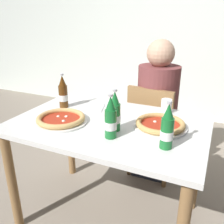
# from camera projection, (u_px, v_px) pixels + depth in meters

# --- Properties ---
(ground_plane) EXTENTS (8.00, 8.00, 0.00)m
(ground_plane) POSITION_uv_depth(u_px,v_px,m) (109.00, 215.00, 1.79)
(ground_plane) COLOR gray
(back_wall_tiled) EXTENTS (7.00, 0.10, 2.60)m
(back_wall_tiled) POSITION_uv_depth(u_px,v_px,m) (180.00, 22.00, 3.18)
(back_wall_tiled) COLOR silver
(back_wall_tiled) RESTS_ON ground_plane
(dining_table_main) EXTENTS (1.20, 0.80, 0.75)m
(dining_table_main) POSITION_uv_depth(u_px,v_px,m) (109.00, 138.00, 1.56)
(dining_table_main) COLOR silver
(dining_table_main) RESTS_ON ground_plane
(chair_behind_table) EXTENTS (0.45, 0.45, 0.85)m
(chair_behind_table) POSITION_uv_depth(u_px,v_px,m) (153.00, 127.00, 2.08)
(chair_behind_table) COLOR olive
(chair_behind_table) RESTS_ON ground_plane
(diner_seated) EXTENTS (0.34, 0.34, 1.21)m
(diner_seated) POSITION_uv_depth(u_px,v_px,m) (156.00, 114.00, 2.08)
(diner_seated) COLOR #2D3342
(diner_seated) RESTS_ON ground_plane
(pizza_margherita_near) EXTENTS (0.33, 0.33, 0.04)m
(pizza_margherita_near) POSITION_uv_depth(u_px,v_px,m) (61.00, 119.00, 1.51)
(pizza_margherita_near) COLOR white
(pizza_margherita_near) RESTS_ON dining_table_main
(pizza_marinara_far) EXTENTS (0.32, 0.32, 0.04)m
(pizza_marinara_far) POSITION_uv_depth(u_px,v_px,m) (160.00, 125.00, 1.43)
(pizza_marinara_far) COLOR white
(pizza_marinara_far) RESTS_ON dining_table_main
(beer_bottle_left) EXTENTS (0.07, 0.07, 0.25)m
(beer_bottle_left) POSITION_uv_depth(u_px,v_px,m) (63.00, 93.00, 1.74)
(beer_bottle_left) COLOR #512D0F
(beer_bottle_left) RESTS_ON dining_table_main
(beer_bottle_center) EXTENTS (0.07, 0.07, 0.25)m
(beer_bottle_center) POSITION_uv_depth(u_px,v_px,m) (167.00, 129.00, 1.19)
(beer_bottle_center) COLOR #196B2D
(beer_bottle_center) RESTS_ON dining_table_main
(beer_bottle_right) EXTENTS (0.07, 0.07, 0.25)m
(beer_bottle_right) POSITION_uv_depth(u_px,v_px,m) (115.00, 113.00, 1.38)
(beer_bottle_right) COLOR #196B2D
(beer_bottle_right) RESTS_ON dining_table_main
(beer_bottle_extra) EXTENTS (0.07, 0.07, 0.25)m
(beer_bottle_extra) POSITION_uv_depth(u_px,v_px,m) (111.00, 120.00, 1.29)
(beer_bottle_extra) COLOR #196B2D
(beer_bottle_extra) RESTS_ON dining_table_main
(napkin_with_cutlery) EXTENTS (0.23, 0.23, 0.01)m
(napkin_with_cutlery) POSITION_uv_depth(u_px,v_px,m) (105.00, 109.00, 1.72)
(napkin_with_cutlery) COLOR white
(napkin_with_cutlery) RESTS_ON dining_table_main
(paper_cup) EXTENTS (0.07, 0.07, 0.09)m
(paper_cup) POSITION_uv_depth(u_px,v_px,m) (166.00, 106.00, 1.66)
(paper_cup) COLOR white
(paper_cup) RESTS_ON dining_table_main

